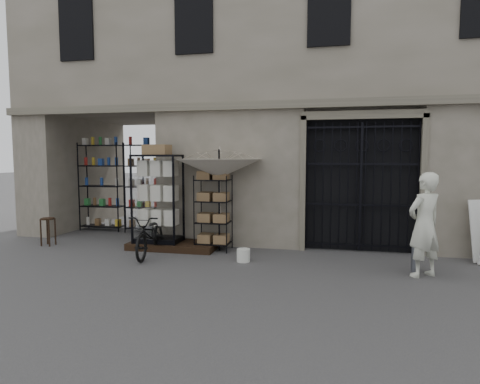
% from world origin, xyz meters
% --- Properties ---
extents(ground, '(80.00, 80.00, 0.00)m').
position_xyz_m(ground, '(0.00, 0.00, 0.00)').
color(ground, black).
rests_on(ground, ground).
extents(main_building, '(14.00, 4.00, 9.00)m').
position_xyz_m(main_building, '(0.00, 4.00, 4.50)').
color(main_building, gray).
rests_on(main_building, ground).
extents(shop_recess, '(3.00, 1.70, 3.00)m').
position_xyz_m(shop_recess, '(-4.50, 2.80, 1.50)').
color(shop_recess, black).
rests_on(shop_recess, ground).
extents(shop_shelving, '(2.70, 0.50, 2.50)m').
position_xyz_m(shop_shelving, '(-4.55, 3.30, 1.25)').
color(shop_shelving, black).
rests_on(shop_shelving, ground).
extents(iron_gate, '(2.50, 0.21, 3.00)m').
position_xyz_m(iron_gate, '(1.75, 2.28, 1.50)').
color(iron_gate, black).
rests_on(iron_gate, ground).
extents(step_platform, '(2.00, 0.90, 0.15)m').
position_xyz_m(step_platform, '(-2.40, 1.55, 0.07)').
color(step_platform, black).
rests_on(step_platform, ground).
extents(display_cabinet, '(1.16, 0.93, 2.17)m').
position_xyz_m(display_cabinet, '(-2.74, 1.49, 1.05)').
color(display_cabinet, black).
rests_on(display_cabinet, step_platform).
extents(wire_rack, '(0.79, 0.60, 1.69)m').
position_xyz_m(wire_rack, '(-1.46, 1.62, 0.83)').
color(wire_rack, black).
rests_on(wire_rack, ground).
extents(market_umbrella, '(1.99, 2.02, 2.72)m').
position_xyz_m(market_umbrella, '(-1.32, 1.59, 1.96)').
color(market_umbrella, black).
rests_on(market_umbrella, ground).
extents(white_bucket, '(0.34, 0.34, 0.26)m').
position_xyz_m(white_bucket, '(-0.59, 0.77, 0.13)').
color(white_bucket, silver).
rests_on(white_bucket, ground).
extents(bicycle, '(0.71, 0.97, 1.71)m').
position_xyz_m(bicycle, '(-2.63, 0.84, 0.00)').
color(bicycle, black).
rests_on(bicycle, ground).
extents(wooden_stool, '(0.40, 0.40, 0.66)m').
position_xyz_m(wooden_stool, '(-5.43, 1.22, 0.35)').
color(wooden_stool, black).
rests_on(wooden_stool, ground).
extents(steel_bollard, '(0.15, 0.15, 0.75)m').
position_xyz_m(steel_bollard, '(2.63, 0.72, 0.38)').
color(steel_bollard, slate).
rests_on(steel_bollard, ground).
extents(shopkeeper, '(1.60, 1.90, 0.44)m').
position_xyz_m(shopkeeper, '(2.71, 0.47, 0.00)').
color(shopkeeper, beige).
rests_on(shopkeeper, ground).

